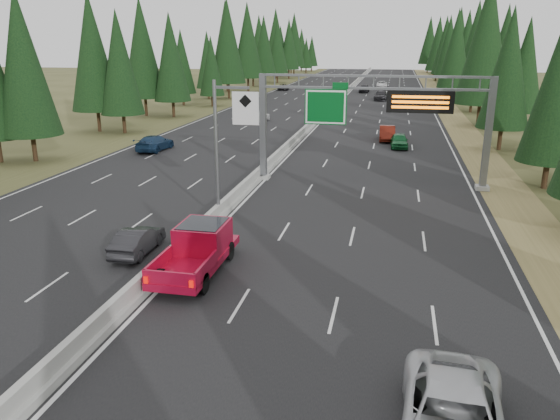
% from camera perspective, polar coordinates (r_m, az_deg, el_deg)
% --- Properties ---
extents(road, '(32.00, 260.00, 0.08)m').
position_cam_1_polar(road, '(85.48, 5.18, 10.39)').
color(road, black).
rests_on(road, ground).
extents(shoulder_right, '(3.60, 260.00, 0.06)m').
position_cam_1_polar(shoulder_right, '(85.29, 17.31, 9.67)').
color(shoulder_right, olive).
rests_on(shoulder_right, ground).
extents(shoulder_left, '(3.60, 260.00, 0.06)m').
position_cam_1_polar(shoulder_left, '(89.29, -6.43, 10.63)').
color(shoulder_left, '#3D421E').
rests_on(shoulder_left, ground).
extents(median_barrier, '(0.70, 260.00, 0.85)m').
position_cam_1_polar(median_barrier, '(85.44, 5.19, 10.64)').
color(median_barrier, gray).
rests_on(median_barrier, road).
extents(sign_gantry, '(16.75, 0.98, 7.80)m').
position_cam_1_polar(sign_gantry, '(39.50, 10.53, 9.91)').
color(sign_gantry, slate).
rests_on(sign_gantry, road).
extents(hov_sign_pole, '(2.80, 0.50, 8.00)m').
position_cam_1_polar(hov_sign_pole, '(31.17, -5.69, 7.20)').
color(hov_sign_pole, slate).
rests_on(hov_sign_pole, road).
extents(tree_row_right, '(10.96, 240.86, 18.75)m').
position_cam_1_polar(tree_row_right, '(81.40, 21.29, 15.46)').
color(tree_row_right, black).
rests_on(tree_row_right, ground).
extents(tree_row_left, '(12.13, 244.39, 18.91)m').
position_cam_1_polar(tree_row_left, '(80.61, -11.95, 16.22)').
color(tree_row_left, black).
rests_on(tree_row_left, ground).
extents(silver_minivan, '(3.06, 5.97, 1.61)m').
position_cam_1_polar(silver_minivan, '(15.50, 17.63, -20.18)').
color(silver_minivan, silver).
rests_on(silver_minivan, road).
extents(red_pickup, '(2.24, 6.28, 2.05)m').
position_cam_1_polar(red_pickup, '(25.13, -8.39, -3.68)').
color(red_pickup, black).
rests_on(red_pickup, road).
extents(car_ahead_green, '(1.75, 4.09, 1.38)m').
position_cam_1_polar(car_ahead_green, '(55.26, 12.36, 7.10)').
color(car_ahead_green, '#16612E').
rests_on(car_ahead_green, road).
extents(car_ahead_dkred, '(1.76, 4.65, 1.51)m').
position_cam_1_polar(car_ahead_dkred, '(59.07, 11.14, 7.87)').
color(car_ahead_dkred, '#5C160D').
rests_on(car_ahead_dkred, road).
extents(car_ahead_dkgrey, '(2.39, 5.62, 1.62)m').
position_cam_1_polar(car_ahead_dkgrey, '(100.64, 10.49, 11.68)').
color(car_ahead_dkgrey, black).
rests_on(car_ahead_dkgrey, road).
extents(car_ahead_white, '(2.35, 5.03, 1.39)m').
position_cam_1_polar(car_ahead_white, '(128.91, 10.60, 12.78)').
color(car_ahead_white, white).
rests_on(car_ahead_white, road).
extents(car_ahead_far, '(2.07, 4.76, 1.60)m').
position_cam_1_polar(car_ahead_far, '(115.56, 8.79, 12.44)').
color(car_ahead_far, black).
rests_on(car_ahead_far, road).
extents(car_onc_near, '(1.50, 4.00, 1.30)m').
position_cam_1_polar(car_onc_near, '(27.76, -14.67, -3.09)').
color(car_onc_near, black).
rests_on(car_onc_near, road).
extents(car_onc_blue, '(2.32, 5.16, 1.47)m').
position_cam_1_polar(car_onc_blue, '(53.82, -12.97, 6.84)').
color(car_onc_blue, navy).
rests_on(car_onc_blue, road).
extents(car_onc_white, '(1.86, 4.47, 1.51)m').
position_cam_1_polar(car_onc_white, '(72.19, -2.10, 9.83)').
color(car_onc_white, white).
rests_on(car_onc_white, road).
extents(car_onc_far, '(2.63, 4.94, 1.32)m').
position_cam_1_polar(car_onc_far, '(120.24, 0.36, 12.75)').
color(car_onc_far, black).
rests_on(car_onc_far, road).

